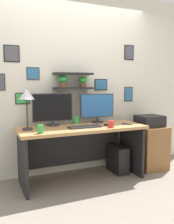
# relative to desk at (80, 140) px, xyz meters

# --- Properties ---
(ground_plane) EXTENTS (8.00, 8.00, 0.00)m
(ground_plane) POSITION_rel_desk_xyz_m (0.00, -0.06, -0.54)
(ground_plane) COLOR gray
(back_wall_assembly) EXTENTS (4.40, 0.24, 2.70)m
(back_wall_assembly) POSITION_rel_desk_xyz_m (-0.00, 0.38, 0.81)
(back_wall_assembly) COLOR silver
(back_wall_assembly) RESTS_ON ground
(desk) EXTENTS (1.72, 0.68, 0.75)m
(desk) POSITION_rel_desk_xyz_m (0.00, 0.00, 0.00)
(desk) COLOR tan
(desk) RESTS_ON ground
(monitor_left) EXTENTS (0.56, 0.18, 0.44)m
(monitor_left) POSITION_rel_desk_xyz_m (-0.34, 0.16, 0.44)
(monitor_left) COLOR #2D2D33
(monitor_left) RESTS_ON desk
(monitor_right) EXTENTS (0.54, 0.18, 0.42)m
(monitor_right) POSITION_rel_desk_xyz_m (0.34, 0.16, 0.43)
(monitor_right) COLOR #2D2D33
(monitor_right) RESTS_ON desk
(keyboard) EXTENTS (0.44, 0.14, 0.02)m
(keyboard) POSITION_rel_desk_xyz_m (-0.00, -0.16, 0.22)
(keyboard) COLOR #2D2D33
(keyboard) RESTS_ON desk
(computer_mouse) EXTENTS (0.06, 0.09, 0.03)m
(computer_mouse) POSITION_rel_desk_xyz_m (0.33, -0.13, 0.22)
(computer_mouse) COLOR black
(computer_mouse) RESTS_ON desk
(desk_lamp) EXTENTS (0.19, 0.19, 0.51)m
(desk_lamp) POSITION_rel_desk_xyz_m (-0.72, -0.01, 0.62)
(desk_lamp) COLOR #2D2D33
(desk_lamp) RESTS_ON desk
(cell_phone) EXTENTS (0.11, 0.16, 0.01)m
(cell_phone) POSITION_rel_desk_xyz_m (0.65, -0.16, 0.21)
(cell_phone) COLOR #2D2D33
(cell_phone) RESTS_ON desk
(coffee_mug) EXTENTS (0.08, 0.08, 0.09)m
(coffee_mug) POSITION_rel_desk_xyz_m (0.32, -0.29, 0.25)
(coffee_mug) COLOR red
(coffee_mug) RESTS_ON desk
(pen_cup) EXTENTS (0.07, 0.07, 0.10)m
(pen_cup) POSITION_rel_desk_xyz_m (-0.62, -0.30, 0.26)
(pen_cup) COLOR green
(pen_cup) RESTS_ON desk
(water_cup) EXTENTS (0.07, 0.07, 0.11)m
(water_cup) POSITION_rel_desk_xyz_m (0.01, 0.17, 0.26)
(water_cup) COLOR green
(water_cup) RESTS_ON desk
(drawer_cabinet) EXTENTS (0.44, 0.50, 0.66)m
(drawer_cabinet) POSITION_rel_desk_xyz_m (1.17, -0.01, -0.21)
(drawer_cabinet) COLOR brown
(drawer_cabinet) RESTS_ON ground
(printer) EXTENTS (0.38, 0.34, 0.17)m
(printer) POSITION_rel_desk_xyz_m (1.17, -0.01, 0.20)
(printer) COLOR black
(printer) RESTS_ON drawer_cabinet
(computer_tower_right) EXTENTS (0.18, 0.40, 0.39)m
(computer_tower_right) POSITION_rel_desk_xyz_m (0.61, 0.02, -0.35)
(computer_tower_right) COLOR black
(computer_tower_right) RESTS_ON ground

